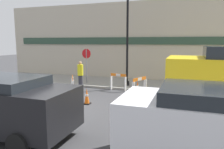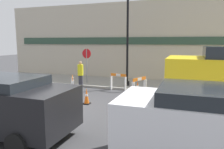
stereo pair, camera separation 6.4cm
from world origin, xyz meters
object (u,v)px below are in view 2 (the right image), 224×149
Objects in this scene: person_worker at (81,74)px; parked_car_2 at (212,126)px; parked_car_1 at (1,102)px; stop_sign at (87,60)px; streetlamp_post at (128,16)px.

parked_car_2 is at bearing -20.46° from person_worker.
person_worker is 9.31m from parked_car_2.
person_worker is at bearing 97.34° from parked_car_1.
parked_car_2 reaches higher than person_worker.
parked_car_1 is 5.70m from parked_car_2.
stop_sign is 0.49× the size of parked_car_1.
streetlamp_post is 9.31m from parked_car_2.
stop_sign is 1.23m from person_worker.
stop_sign is 1.36× the size of person_worker.
person_worker is 6.67m from parked_car_1.
parked_car_2 is (6.61, -7.60, -0.56)m from stop_sign.
stop_sign reaches higher than person_worker.
streetlamp_post reaches higher than stop_sign.
streetlamp_post is at bearing 77.82° from parked_car_1.
person_worker is (0.07, -0.99, -0.72)m from stop_sign.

